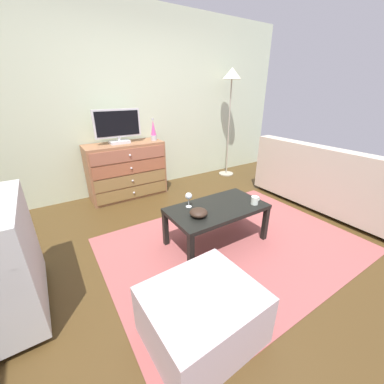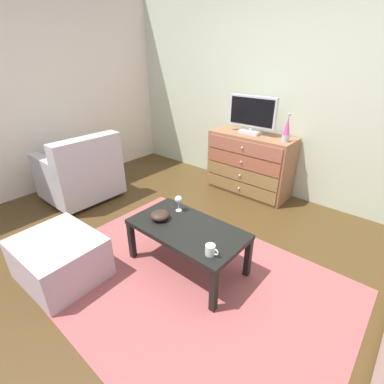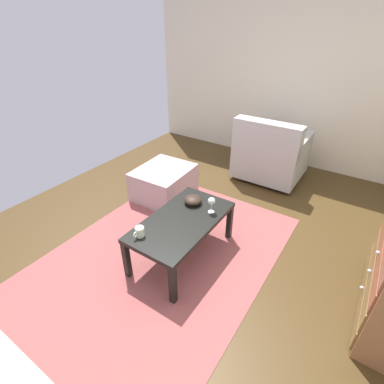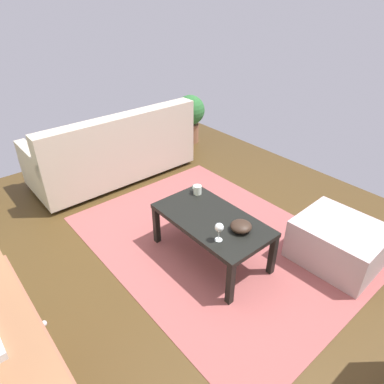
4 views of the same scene
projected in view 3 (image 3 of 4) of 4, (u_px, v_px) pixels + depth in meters
name	position (u px, v px, depth m)	size (l,w,h in m)	color
ground_plane	(191.00, 253.00, 2.86)	(5.74, 4.49, 0.05)	#463218
wall_plain_left	(296.00, 70.00, 4.00)	(0.12, 4.49, 2.68)	beige
area_rug	(162.00, 255.00, 2.79)	(2.60, 1.90, 0.01)	#984D4B
coffee_table	(182.00, 224.00, 2.61)	(1.02, 0.56, 0.43)	black
wine_glass	(212.00, 202.00, 2.62)	(0.07, 0.07, 0.16)	silver
mug	(140.00, 232.00, 2.37)	(0.11, 0.08, 0.09)	silver
bowl_decorative	(193.00, 200.00, 2.79)	(0.17, 0.17, 0.08)	#302118
armchair	(270.00, 154.00, 3.95)	(0.80, 0.86, 0.88)	#332319
ottoman	(164.00, 183.00, 3.62)	(0.70, 0.60, 0.38)	#B9A1A6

